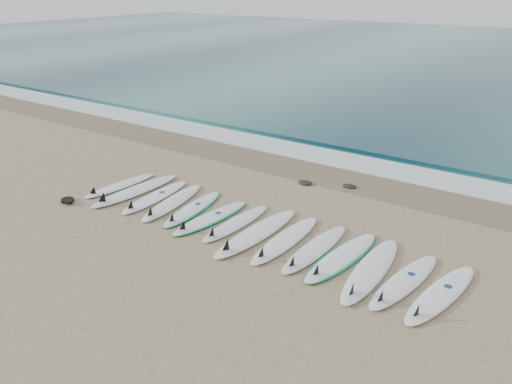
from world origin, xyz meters
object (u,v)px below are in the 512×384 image
Objects in this scene: surfboard_7 at (255,234)px; leash_coil at (68,201)px; surfboard_13 at (440,295)px; surfboard_0 at (119,186)px.

surfboard_7 is 6.29× the size of leash_coil.
leash_coil is at bearing -162.87° from surfboard_13.
surfboard_7 is 4.02m from surfboard_13.
surfboard_0 is 0.81× the size of surfboard_7.
surfboard_0 is 1.43m from leash_coil.
surfboard_0 is 0.91× the size of surfboard_13.
surfboard_13 is at bearing 1.75° from surfboard_7.
surfboard_13 is (8.68, -0.26, 0.00)m from surfboard_0.
surfboard_7 is at bearing 13.59° from leash_coil.
surfboard_0 is at bearing -180.00° from surfboard_7.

